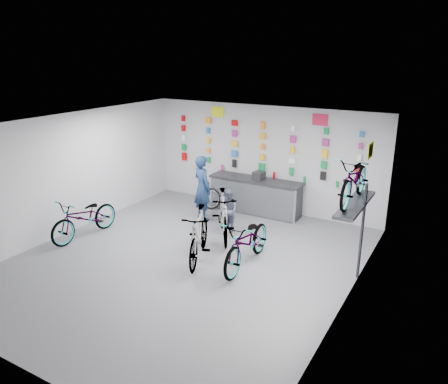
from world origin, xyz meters
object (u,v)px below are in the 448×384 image
Objects in this scene: bike_right at (247,242)px; counter at (255,196)px; bike_left at (85,217)px; customer at (228,211)px; bike_service at (223,215)px; clerk at (202,188)px; bike_center at (199,235)px.

counter is at bearing 110.53° from bike_right.
customer reaches higher than bike_left.
bike_service reaches higher than bike_right.
clerk is (-2.31, 1.85, 0.35)m from bike_right.
counter is at bearing -104.05° from clerk.
bike_center is at bearing -167.71° from bike_right.
bike_right is at bearing 168.33° from clerk.
counter is at bearing 54.70° from bike_left.
bike_right is at bearing -66.96° from counter.
clerk reaches higher than counter.
bike_center is 1.73× the size of customer.
bike_right is 1.85× the size of customer.
bike_right is 1.16× the size of clerk.
bike_service is (2.99, 1.66, 0.07)m from bike_left.
bike_right reaches higher than counter.
bike_left is at bearing 80.12° from clerk.
bike_center reaches higher than bike_left.
bike_center is 0.93× the size of bike_right.
bike_right reaches higher than bike_left.
counter is 3.29m from bike_right.
counter is 3.31m from bike_center.
clerk reaches higher than customer.
bike_center is at bearing -118.47° from bike_service.
customer is (0.01, -1.60, 0.08)m from counter.
counter is 1.60m from customer.
bike_right is (4.17, 0.64, 0.03)m from bike_left.
bike_service is 1.10× the size of clerk.
clerk reaches higher than bike_service.
clerk is at bearing -171.59° from customer.
bike_center reaches higher than counter.
bike_left is at bearing -114.01° from customer.
bike_left is at bearing 164.59° from bike_center.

